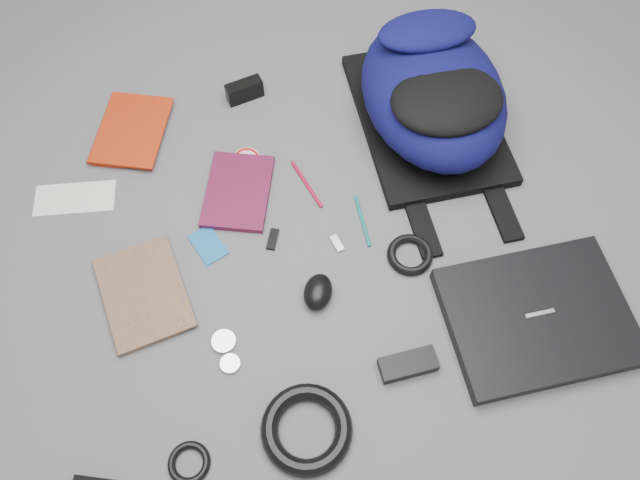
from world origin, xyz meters
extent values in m
plane|color=#4F4F51|center=(0.00, 0.00, 0.00)|extent=(4.00, 4.00, 0.00)
cube|color=black|center=(0.42, -0.28, 0.02)|extent=(0.39, 0.31, 0.04)
imported|color=#931E08|center=(-0.49, 0.44, 0.01)|extent=(0.23, 0.27, 0.02)
imported|color=#C87A0E|center=(-0.50, -0.06, 0.01)|extent=(0.22, 0.27, 0.02)
cube|color=silver|center=(-0.56, 0.24, 0.00)|extent=(0.20, 0.11, 0.00)
cube|color=#410C23|center=(-0.17, 0.18, 0.01)|extent=(0.21, 0.25, 0.02)
cube|color=black|center=(-0.10, 0.47, 0.03)|extent=(0.10, 0.06, 0.05)
cylinder|color=silver|center=(-0.13, 0.27, 0.00)|extent=(0.08, 0.08, 0.00)
cylinder|color=#0C6B6F|center=(0.11, 0.04, 0.00)|extent=(0.01, 0.14, 0.01)
cylinder|color=#A80C2D|center=(0.00, 0.17, 0.00)|extent=(0.05, 0.15, 0.01)
cube|color=#155EA4|center=(-0.26, 0.05, 0.00)|extent=(0.09, 0.11, 0.00)
cube|color=black|center=(-0.11, 0.03, 0.00)|extent=(0.04, 0.06, 0.01)
cube|color=#B4B4B7|center=(0.04, -0.01, 0.00)|extent=(0.03, 0.05, 0.01)
ellipsoid|color=black|center=(-0.03, -0.13, 0.02)|extent=(0.09, 0.11, 0.05)
cylinder|color=silver|center=(-0.25, -0.19, 0.01)|extent=(0.06, 0.06, 0.01)
cylinder|color=silver|center=(-0.24, -0.24, 0.01)|extent=(0.06, 0.06, 0.01)
torus|color=black|center=(0.20, -0.07, 0.01)|extent=(0.12, 0.12, 0.02)
cube|color=black|center=(0.12, -0.32, 0.01)|extent=(0.12, 0.06, 0.03)
torus|color=black|center=(-0.11, -0.41, 0.02)|extent=(0.22, 0.22, 0.04)
torus|color=black|center=(-0.35, -0.43, 0.01)|extent=(0.09, 0.09, 0.02)
camera|label=1|loc=(-0.14, -0.66, 1.29)|focal=35.00mm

